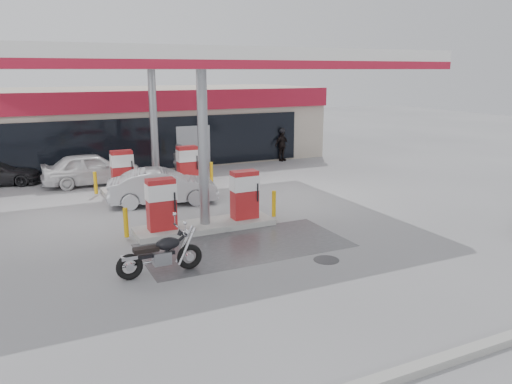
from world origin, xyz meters
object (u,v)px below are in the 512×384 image
pump_island_far (156,173)px  biker_walking (282,145)px  pump_island_near (205,207)px  hatchback_silver (163,187)px  sedan_white (92,169)px  attendant (179,161)px  parked_car_right (271,145)px  parked_motorcycle (161,255)px

pump_island_far → biker_walking: bearing=25.0°
pump_island_near → hatchback_silver: size_ratio=1.26×
sedan_white → biker_walking: 10.59m
pump_island_far → attendant: 2.64m
pump_island_near → parked_car_right: size_ratio=1.27×
biker_walking → pump_island_near: bearing=-149.2°
attendant → hatchback_silver: (-2.03, -4.45, -0.13)m
biker_walking → parked_car_right: bearing=58.2°
parked_motorcycle → biker_walking: (10.38, 12.80, 0.38)m
pump_island_near → hatchback_silver: bearing=95.9°
pump_island_near → attendant: size_ratio=3.21×
parked_motorcycle → attendant: bearing=69.8°
parked_car_right → biker_walking: (-0.48, -2.20, 0.32)m
parked_motorcycle → hatchback_silver: bearing=73.5°
sedan_white → parked_car_right: 11.59m
parked_car_right → hatchback_silver: bearing=156.0°
attendant → hatchback_silver: bearing=163.0°
sedan_white → parked_car_right: bearing=-70.7°
pump_island_near → parked_motorcycle: bearing=-126.7°
parked_motorcycle → attendant: 11.71m
parked_motorcycle → parked_car_right: 18.52m
parked_motorcycle → hatchback_silver: 6.85m
sedan_white → attendant: 3.99m
parked_motorcycle → sedan_white: (-0.09, 11.20, 0.22)m
hatchback_silver → parked_car_right: (9.00, 8.40, -0.11)m
hatchback_silver → parked_car_right: hatchback_silver is taller
parked_motorcycle → sedan_white: bearing=89.7°
parked_motorcycle → sedan_white: sedan_white is taller
sedan_white → biker_walking: (10.47, 1.60, 0.16)m
parked_motorcycle → biker_walking: biker_walking is taller
pump_island_far → parked_car_right: pump_island_far is taller
pump_island_far → attendant: size_ratio=3.21×
parked_motorcycle → pump_island_far: bearing=75.3°
pump_island_far → sedan_white: bearing=136.6°
pump_island_near → parked_car_right: (8.63, 12.00, -0.15)m
attendant → hatchback_silver: size_ratio=0.39×
pump_island_far → attendant: pump_island_far is taller
pump_island_far → parked_motorcycle: pump_island_far is taller
pump_island_near → pump_island_far: 6.00m
parked_car_right → biker_walking: 2.27m
attendant → sedan_white: bearing=95.4°
parked_car_right → biker_walking: biker_walking is taller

